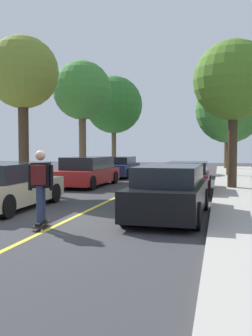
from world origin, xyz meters
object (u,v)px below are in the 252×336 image
object	(u,v)px
street_tree_right_nearest	(233,81)
street_tree_right_far	(227,111)
street_tree_left_near	(82,91)
street_tree_left_nearest	(23,74)
skateboarder	(40,182)
parked_car_right_near	(188,177)
skateboard	(41,224)
street_tree_left_far	(114,105)
street_tree_right_near	(229,110)
parked_car_left_near	(87,172)
parked_car_right_nearest	(170,191)
parked_car_left_far	(119,167)
parked_car_left_nearest	(8,186)

from	to	relation	value
street_tree_right_nearest	street_tree_right_far	xyz separation A→B (m)	(-0.00, 16.39, 0.24)
street_tree_left_near	street_tree_left_nearest	bearing A→B (deg)	-90.00
street_tree_right_nearest	skateboarder	size ratio (longest dim) A/B	3.75
parked_car_right_near	skateboard	xyz separation A→B (m)	(-2.68, -7.88, -0.54)
parked_car_right_near	street_tree_left_far	distance (m)	15.42
parked_car_right_near	skateboarder	distance (m)	8.37
street_tree_left_nearest	street_tree_right_far	distance (m)	20.74
street_tree_right_far	street_tree_right_near	bearing A→B (deg)	-90.00
parked_car_left_near	parked_car_right_nearest	xyz separation A→B (m)	(4.94, -7.47, -0.01)
street_tree_left_near	street_tree_right_near	bearing A→B (deg)	20.32
parked_car_left_far	street_tree_right_far	distance (m)	12.84
parked_car_left_nearest	skateboard	world-z (taller)	parked_car_left_nearest
parked_car_right_near	parked_car_left_near	bearing A→B (deg)	161.05
parked_car_left_far	skateboard	xyz separation A→B (m)	(2.26, -15.58, -0.55)
street_tree_left_near	street_tree_right_far	xyz separation A→B (m)	(8.55, 11.72, -0.29)
street_tree_left_near	skateboarder	distance (m)	15.11
street_tree_left_near	street_tree_right_nearest	bearing A→B (deg)	-28.65
street_tree_left_near	skateboarder	size ratio (longest dim) A/B	4.09
parked_car_right_near	skateboard	world-z (taller)	parked_car_right_near
parked_car_left_far	parked_car_right_nearest	xyz separation A→B (m)	(4.94, -13.47, 0.05)
street_tree_left_nearest	street_tree_right_far	bearing A→B (deg)	65.65
parked_car_left_near	street_tree_left_far	world-z (taller)	street_tree_left_far
street_tree_left_near	parked_car_left_near	bearing A→B (deg)	-67.37
street_tree_left_far	skateboarder	size ratio (longest dim) A/B	4.31
street_tree_left_nearest	street_tree_left_near	distance (m)	7.18
parked_car_left_far	street_tree_left_near	xyz separation A→B (m)	(-1.80, -1.67, 4.58)
parked_car_right_nearest	street_tree_right_far	bearing A→B (deg)	85.62
parked_car_right_near	street_tree_right_nearest	world-z (taller)	street_tree_right_nearest
parked_car_right_near	skateboard	bearing A→B (deg)	-108.80
parked_car_left_near	street_tree_left_far	size ratio (longest dim) A/B	0.66
parked_car_left_near	parked_car_left_far	bearing A→B (deg)	90.03
parked_car_right_nearest	skateboard	distance (m)	3.47
parked_car_left_far	street_tree_left_nearest	world-z (taller)	street_tree_left_nearest
parked_car_left_far	skateboarder	bearing A→B (deg)	-81.75
parked_car_right_near	street_tree_right_nearest	size ratio (longest dim) A/B	0.64
parked_car_left_near	parked_car_right_nearest	size ratio (longest dim) A/B	1.09
parked_car_left_far	street_tree_left_far	size ratio (longest dim) A/B	0.65
parked_car_left_far	street_tree_right_far	bearing A→B (deg)	56.12
street_tree_left_near	skateboard	world-z (taller)	street_tree_left_near
street_tree_left_near	street_tree_right_far	size ratio (longest dim) A/B	1.05
parked_car_left_far	street_tree_left_nearest	distance (m)	9.99
street_tree_right_far	skateboarder	xyz separation A→B (m)	(-4.48, -25.66, -3.87)
parked_car_right_near	street_tree_left_near	distance (m)	10.14
skateboarder	parked_car_left_far	bearing A→B (deg)	98.25
parked_car_left_near	street_tree_right_far	world-z (taller)	street_tree_right_far
parked_car_left_nearest	skateboarder	world-z (taller)	skateboarder
parked_car_left_far	parked_car_right_near	world-z (taller)	parked_car_left_far
parked_car_left_nearest	parked_car_right_nearest	size ratio (longest dim) A/B	1.03
parked_car_left_near	skateboard	bearing A→B (deg)	-76.75
parked_car_left_near	street_tree_left_far	bearing A→B (deg)	98.99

